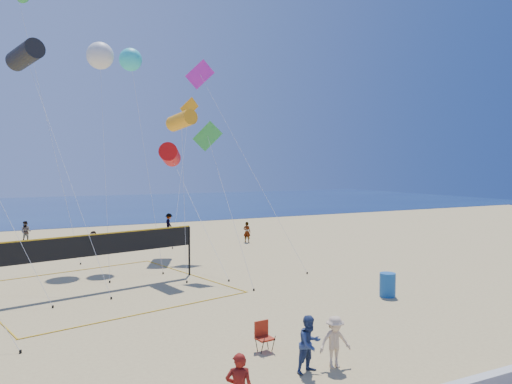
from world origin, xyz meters
name	(u,v)px	position (x,y,z in m)	size (l,w,h in m)	color
ocean	(50,207)	(0.00, 62.00, 0.01)	(140.00, 50.00, 0.03)	navy
bystander_a	(310,344)	(1.75, 0.29, 0.79)	(0.77, 0.60, 1.58)	navy
bystander_b	(335,342)	(2.57, 0.26, 0.73)	(0.94, 0.54, 1.45)	#D5B58E
far_person_1	(93,242)	(-0.55, 22.25, 0.74)	(1.36, 0.43, 1.47)	gray
far_person_2	(247,232)	(10.41, 22.10, 0.76)	(0.56, 0.36, 1.52)	gray
far_person_3	(26,232)	(-4.24, 29.52, 0.79)	(0.77, 0.60, 1.58)	gray
far_person_4	(169,224)	(6.65, 29.29, 0.85)	(1.10, 0.63, 1.70)	gray
camp_chair	(263,334)	(1.36, 2.28, 0.51)	(0.52, 0.64, 1.00)	#9F2512
trash_barrel	(388,285)	(9.13, 5.46, 0.51)	(0.69, 0.69, 1.03)	#17539B
volleyball_net	(101,251)	(-1.73, 12.43, 1.79)	(11.53, 11.42, 2.59)	black
kite_1	(25,55)	(-4.43, 18.76, 11.62)	(3.80, 9.81, 12.35)	black
kite_2	(181,121)	(2.82, 14.35, 8.06)	(1.30, 3.62, 8.61)	orange
kite_4	(210,143)	(4.17, 13.74, 6.88)	(1.41, 5.51, 8.07)	green
kite_5	(204,82)	(6.26, 19.91, 11.14)	(3.38, 9.75, 12.72)	#CB21BE
kite_6	(100,56)	(-0.30, 20.15, 12.26)	(2.01, 7.66, 13.07)	silver
kite_7	(131,60)	(1.47, 19.94, 12.15)	(1.77, 6.61, 12.85)	#30D4D6
kite_9	(189,114)	(8.01, 28.07, 9.90)	(4.54, 6.90, 11.37)	orange
kite_10	(170,155)	(3.84, 19.73, 6.37)	(2.14, 10.10, 7.13)	red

